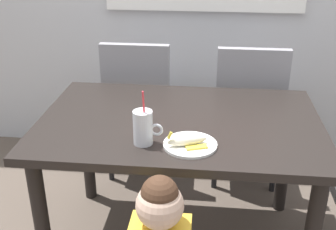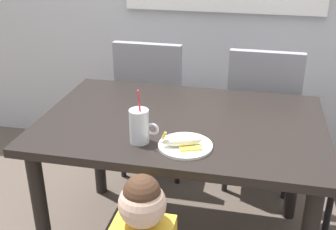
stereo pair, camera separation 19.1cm
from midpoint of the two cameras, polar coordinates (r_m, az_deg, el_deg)
name	(u,v)px [view 1 (the left image)]	position (r m, az deg, el deg)	size (l,w,h in m)	color
dining_table	(180,138)	(2.06, -1.08, -3.24)	(1.35, 0.89, 0.75)	black
dining_chair_left	(139,102)	(2.76, -5.90, 1.73)	(0.44, 0.45, 0.96)	gray
dining_chair_right	(248,108)	(2.69, 8.81, 0.93)	(0.44, 0.44, 0.96)	gray
milk_cup	(143,129)	(1.78, -6.46, -2.02)	(0.13, 0.08, 0.25)	silver
snack_plate	(190,145)	(1.77, -0.06, -4.13)	(0.23, 0.23, 0.01)	white
peeled_banana	(188,141)	(1.75, -0.42, -3.60)	(0.18, 0.13, 0.07)	#F4EAC6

